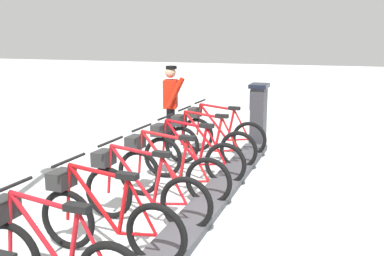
{
  "coord_description": "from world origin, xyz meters",
  "views": [
    {
      "loc": [
        -1.66,
        4.87,
        2.28
      ],
      "look_at": [
        0.5,
        -1.35,
        0.9
      ],
      "focal_mm": 42.04,
      "sensor_mm": 36.0,
      "label": 1
    }
  ],
  "objects": [
    {
      "name": "ground_plane",
      "position": [
        0.0,
        0.0,
        0.0
      ],
      "size": [
        60.0,
        60.0,
        0.0
      ],
      "primitive_type": "plane",
      "color": "silver"
    },
    {
      "name": "bike_docked_0",
      "position": [
        0.62,
        -3.3,
        0.43
      ],
      "size": [
        1.72,
        0.54,
        1.02
      ],
      "color": "black",
      "rests_on": "ground"
    },
    {
      "name": "bike_docked_1",
      "position": [
        0.62,
        -2.43,
        0.43
      ],
      "size": [
        1.72,
        0.54,
        1.02
      ],
      "color": "black",
      "rests_on": "ground"
    },
    {
      "name": "bike_docked_6",
      "position": [
        0.62,
        1.95,
        0.43
      ],
      "size": [
        1.72,
        0.54,
        1.02
      ],
      "color": "black",
      "rests_on": "ground"
    },
    {
      "name": "bike_docked_5",
      "position": [
        0.62,
        1.07,
        0.43
      ],
      "size": [
        1.72,
        0.54,
        1.02
      ],
      "color": "black",
      "rests_on": "ground"
    },
    {
      "name": "worker_near_rack",
      "position": [
        1.69,
        -3.49,
        0.91
      ],
      "size": [
        0.52,
        0.69,
        1.66
      ],
      "color": "white",
      "rests_on": "ground"
    },
    {
      "name": "payment_kiosk",
      "position": [
        0.05,
        -4.28,
        0.67
      ],
      "size": [
        0.36,
        0.52,
        1.28
      ],
      "color": "#38383D",
      "rests_on": "ground"
    },
    {
      "name": "bike_docked_4",
      "position": [
        0.62,
        0.2,
        0.43
      ],
      "size": [
        1.72,
        0.54,
        1.02
      ],
      "color": "black",
      "rests_on": "ground"
    },
    {
      "name": "dock_rail_base",
      "position": [
        0.0,
        0.0,
        0.05
      ],
      "size": [
        0.44,
        7.8,
        0.1
      ],
      "primitive_type": "cube",
      "color": "#47474C",
      "rests_on": "ground"
    },
    {
      "name": "bike_docked_3",
      "position": [
        0.62,
        -0.68,
        0.43
      ],
      "size": [
        1.72,
        0.54,
        1.02
      ],
      "color": "black",
      "rests_on": "ground"
    },
    {
      "name": "bike_docked_2",
      "position": [
        0.62,
        -1.55,
        0.43
      ],
      "size": [
        1.72,
        0.54,
        1.02
      ],
      "color": "black",
      "rests_on": "ground"
    }
  ]
}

